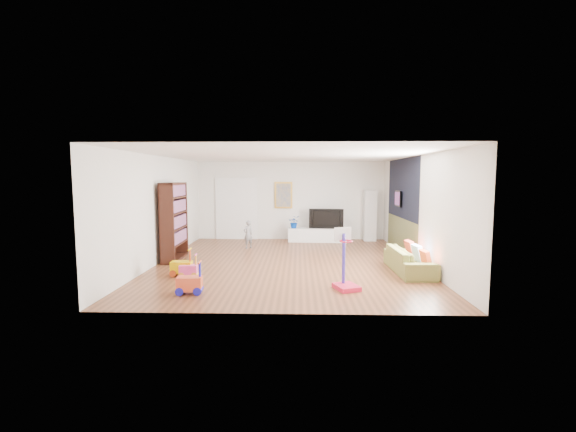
{
  "coord_description": "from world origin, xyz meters",
  "views": [
    {
      "loc": [
        0.28,
        -9.67,
        2.16
      ],
      "look_at": [
        0.0,
        0.4,
        1.15
      ],
      "focal_mm": 24.0,
      "sensor_mm": 36.0,
      "label": 1
    }
  ],
  "objects_px": {
    "media_console": "(317,235)",
    "basketball_hoop": "(347,259)",
    "bookshelf": "(174,221)",
    "sofa": "(409,260)"
  },
  "relations": [
    {
      "from": "media_console",
      "to": "sofa",
      "type": "xyz_separation_m",
      "value": [
        1.9,
        -4.15,
        0.05
      ]
    },
    {
      "from": "media_console",
      "to": "bookshelf",
      "type": "xyz_separation_m",
      "value": [
        -3.91,
        -2.93,
        0.79
      ]
    },
    {
      "from": "sofa",
      "to": "basketball_hoop",
      "type": "relative_size",
      "value": 1.56
    },
    {
      "from": "bookshelf",
      "to": "sofa",
      "type": "bearing_deg",
      "value": -14.15
    },
    {
      "from": "media_console",
      "to": "basketball_hoop",
      "type": "xyz_separation_m",
      "value": [
        0.29,
        -5.58,
        0.37
      ]
    },
    {
      "from": "sofa",
      "to": "basketball_hoop",
      "type": "height_order",
      "value": "basketball_hoop"
    },
    {
      "from": "basketball_hoop",
      "to": "media_console",
      "type": "bearing_deg",
      "value": 72.39
    },
    {
      "from": "media_console",
      "to": "bookshelf",
      "type": "distance_m",
      "value": 4.95
    },
    {
      "from": "bookshelf",
      "to": "basketball_hoop",
      "type": "bearing_deg",
      "value": -34.53
    },
    {
      "from": "media_console",
      "to": "basketball_hoop",
      "type": "bearing_deg",
      "value": -83.68
    }
  ]
}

